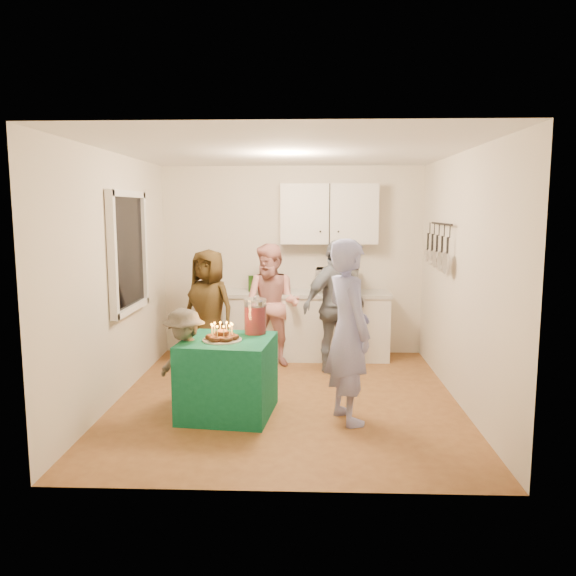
{
  "coord_description": "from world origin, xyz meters",
  "views": [
    {
      "loc": [
        0.23,
        -5.79,
        2.02
      ],
      "look_at": [
        0.0,
        0.35,
        1.15
      ],
      "focal_mm": 35.0,
      "sensor_mm": 36.0,
      "label": 1
    }
  ],
  "objects_px": {
    "party_table": "(228,377)",
    "man_birthday": "(348,331)",
    "woman_back_center": "(272,305)",
    "woman_back_right": "(335,306)",
    "microwave": "(337,280)",
    "child_near_left": "(185,363)",
    "counter": "(306,327)",
    "woman_back_left": "(209,309)",
    "punch_jar": "(255,317)"
  },
  "relations": [
    {
      "from": "punch_jar",
      "to": "man_birthday",
      "type": "relative_size",
      "value": 0.19
    },
    {
      "from": "counter",
      "to": "woman_back_left",
      "type": "relative_size",
      "value": 1.45
    },
    {
      "from": "microwave",
      "to": "child_near_left",
      "type": "bearing_deg",
      "value": -120.93
    },
    {
      "from": "woman_back_left",
      "to": "child_near_left",
      "type": "distance_m",
      "value": 1.77
    },
    {
      "from": "counter",
      "to": "man_birthday",
      "type": "relative_size",
      "value": 1.26
    },
    {
      "from": "counter",
      "to": "woman_back_center",
      "type": "height_order",
      "value": "woman_back_center"
    },
    {
      "from": "man_birthday",
      "to": "woman_back_right",
      "type": "distance_m",
      "value": 1.66
    },
    {
      "from": "party_table",
      "to": "punch_jar",
      "type": "height_order",
      "value": "punch_jar"
    },
    {
      "from": "woman_back_right",
      "to": "man_birthday",
      "type": "bearing_deg",
      "value": -127.64
    },
    {
      "from": "punch_jar",
      "to": "man_birthday",
      "type": "xyz_separation_m",
      "value": [
        0.92,
        -0.37,
        -0.06
      ]
    },
    {
      "from": "counter",
      "to": "microwave",
      "type": "bearing_deg",
      "value": 0.0
    },
    {
      "from": "party_table",
      "to": "man_birthday",
      "type": "xyz_separation_m",
      "value": [
        1.17,
        -0.12,
        0.49
      ]
    },
    {
      "from": "man_birthday",
      "to": "woman_back_left",
      "type": "distance_m",
      "value": 2.43
    },
    {
      "from": "child_near_left",
      "to": "microwave",
      "type": "bearing_deg",
      "value": 95.73
    },
    {
      "from": "microwave",
      "to": "woman_back_right",
      "type": "height_order",
      "value": "woman_back_right"
    },
    {
      "from": "party_table",
      "to": "child_near_left",
      "type": "relative_size",
      "value": 0.79
    },
    {
      "from": "woman_back_left",
      "to": "woman_back_right",
      "type": "xyz_separation_m",
      "value": [
        1.59,
        -0.13,
        0.07
      ]
    },
    {
      "from": "microwave",
      "to": "child_near_left",
      "type": "distance_m",
      "value": 2.81
    },
    {
      "from": "man_birthday",
      "to": "woman_back_right",
      "type": "xyz_separation_m",
      "value": [
        -0.05,
        1.66,
        -0.05
      ]
    },
    {
      "from": "counter",
      "to": "punch_jar",
      "type": "distance_m",
      "value": 2.05
    },
    {
      "from": "party_table",
      "to": "man_birthday",
      "type": "height_order",
      "value": "man_birthday"
    },
    {
      "from": "microwave",
      "to": "man_birthday",
      "type": "height_order",
      "value": "man_birthday"
    },
    {
      "from": "woman_back_left",
      "to": "punch_jar",
      "type": "bearing_deg",
      "value": -38.2
    },
    {
      "from": "woman_back_left",
      "to": "woman_back_right",
      "type": "distance_m",
      "value": 1.6
    },
    {
      "from": "microwave",
      "to": "punch_jar",
      "type": "distance_m",
      "value": 2.14
    },
    {
      "from": "counter",
      "to": "party_table",
      "type": "height_order",
      "value": "counter"
    },
    {
      "from": "microwave",
      "to": "woman_back_center",
      "type": "distance_m",
      "value": 0.97
    },
    {
      "from": "child_near_left",
      "to": "woman_back_center",
      "type": "bearing_deg",
      "value": 109.5
    },
    {
      "from": "woman_back_center",
      "to": "punch_jar",
      "type": "bearing_deg",
      "value": -74.57
    },
    {
      "from": "punch_jar",
      "to": "child_near_left",
      "type": "bearing_deg",
      "value": -152.38
    },
    {
      "from": "child_near_left",
      "to": "counter",
      "type": "bearing_deg",
      "value": 103.35
    },
    {
      "from": "woman_back_center",
      "to": "counter",
      "type": "bearing_deg",
      "value": 59.18
    },
    {
      "from": "woman_back_right",
      "to": "counter",
      "type": "bearing_deg",
      "value": 79.56
    },
    {
      "from": "counter",
      "to": "woman_back_center",
      "type": "distance_m",
      "value": 0.69
    },
    {
      "from": "party_table",
      "to": "child_near_left",
      "type": "bearing_deg",
      "value": -167.57
    },
    {
      "from": "woman_back_center",
      "to": "woman_back_right",
      "type": "xyz_separation_m",
      "value": [
        0.79,
        -0.25,
        0.04
      ]
    },
    {
      "from": "woman_back_right",
      "to": "microwave",
      "type": "bearing_deg",
      "value": 45.41
    },
    {
      "from": "woman_back_center",
      "to": "child_near_left",
      "type": "relative_size",
      "value": 1.47
    },
    {
      "from": "microwave",
      "to": "party_table",
      "type": "bearing_deg",
      "value": -114.43
    },
    {
      "from": "woman_back_center",
      "to": "woman_back_right",
      "type": "bearing_deg",
      "value": 0.3
    },
    {
      "from": "party_table",
      "to": "woman_back_left",
      "type": "relative_size",
      "value": 0.56
    },
    {
      "from": "microwave",
      "to": "woman_back_center",
      "type": "height_order",
      "value": "woman_back_center"
    },
    {
      "from": "counter",
      "to": "party_table",
      "type": "relative_size",
      "value": 2.59
    },
    {
      "from": "counter",
      "to": "child_near_left",
      "type": "bearing_deg",
      "value": -117.22
    },
    {
      "from": "party_table",
      "to": "woman_back_center",
      "type": "distance_m",
      "value": 1.87
    },
    {
      "from": "microwave",
      "to": "man_birthday",
      "type": "relative_size",
      "value": 0.32
    },
    {
      "from": "counter",
      "to": "man_birthday",
      "type": "xyz_separation_m",
      "value": [
        0.4,
        -2.3,
        0.44
      ]
    },
    {
      "from": "woman_back_left",
      "to": "man_birthday",
      "type": "bearing_deg",
      "value": -22.85
    },
    {
      "from": "punch_jar",
      "to": "child_near_left",
      "type": "height_order",
      "value": "punch_jar"
    },
    {
      "from": "man_birthday",
      "to": "child_near_left",
      "type": "bearing_deg",
      "value": 66.99
    }
  ]
}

